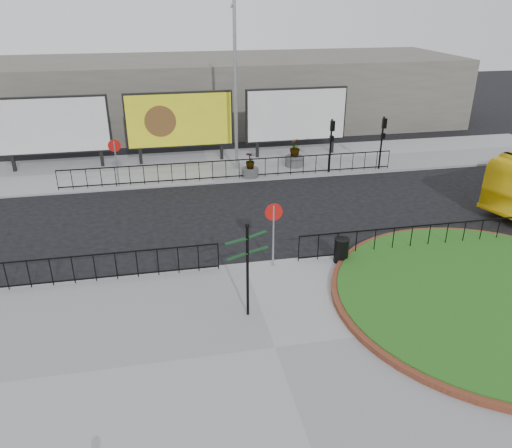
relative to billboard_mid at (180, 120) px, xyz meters
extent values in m
plane|color=black|center=(1.50, -12.97, -2.60)|extent=(90.00, 90.00, 0.00)
cube|color=gray|center=(1.50, -17.97, -2.54)|extent=(30.00, 10.00, 0.12)
cube|color=gray|center=(1.50, -0.97, -2.54)|extent=(44.00, 6.00, 0.12)
cylinder|color=brown|center=(9.00, -16.97, -2.39)|extent=(10.40, 10.40, 0.18)
cylinder|color=#194B14|center=(9.00, -16.97, -2.37)|extent=(10.00, 10.00, 0.22)
cylinder|color=gray|center=(-3.50, -3.57, -1.28)|extent=(0.07, 0.07, 2.40)
cylinder|color=#A40F0A|center=(-3.50, -3.57, -0.33)|extent=(0.64, 0.03, 0.64)
cylinder|color=white|center=(-3.50, -3.55, -0.33)|extent=(0.50, 0.03, 0.50)
cylinder|color=gray|center=(2.50, -13.37, -1.28)|extent=(0.07, 0.07, 2.40)
cylinder|color=#A40F0A|center=(2.50, -13.37, -0.33)|extent=(0.64, 0.03, 0.64)
cylinder|color=white|center=(2.50, -13.35, -0.33)|extent=(0.50, 0.03, 0.50)
cube|color=black|center=(-9.40, 0.03, -1.98)|extent=(0.18, 0.18, 1.00)
cube|color=black|center=(-4.60, 0.03, -1.98)|extent=(0.18, 0.18, 1.00)
cube|color=black|center=(-7.00, 0.03, 0.02)|extent=(6.20, 0.25, 3.20)
cube|color=silver|center=(-7.00, -0.13, 0.02)|extent=(6.00, 0.06, 3.00)
cube|color=black|center=(-2.40, 0.03, -1.98)|extent=(0.18, 0.18, 1.00)
cube|color=black|center=(2.40, 0.03, -1.98)|extent=(0.18, 0.18, 1.00)
cube|color=black|center=(0.00, 0.03, 0.02)|extent=(6.20, 0.25, 3.20)
cube|color=yellow|center=(0.00, -0.13, 0.02)|extent=(6.00, 0.06, 3.00)
cube|color=black|center=(4.60, 0.03, -1.98)|extent=(0.18, 0.18, 1.00)
cube|color=black|center=(9.40, 0.03, -1.98)|extent=(0.18, 0.18, 1.00)
cube|color=black|center=(7.00, 0.03, 0.02)|extent=(6.20, 0.25, 3.20)
cube|color=silver|center=(7.00, -0.13, 0.02)|extent=(6.00, 0.06, 3.00)
cylinder|color=gray|center=(3.00, -1.97, 2.02)|extent=(0.18, 0.18, 9.00)
cylinder|color=gray|center=(3.00, -1.97, 6.37)|extent=(0.43, 0.10, 0.77)
cylinder|color=black|center=(8.00, -3.57, -0.98)|extent=(0.10, 0.10, 3.00)
cube|color=black|center=(8.00, -3.69, 0.17)|extent=(0.22, 0.18, 0.55)
cube|color=black|center=(8.00, -3.69, -0.53)|extent=(0.20, 0.16, 0.30)
cylinder|color=black|center=(11.00, -3.57, -0.98)|extent=(0.10, 0.10, 3.00)
cube|color=black|center=(11.00, -3.69, 0.17)|extent=(0.22, 0.18, 0.55)
cube|color=black|center=(11.00, -3.69, -0.53)|extent=(0.20, 0.16, 0.30)
cube|color=#636057|center=(1.50, 9.03, -0.10)|extent=(40.00, 10.00, 5.00)
cylinder|color=black|center=(1.04, -16.23, -0.97)|extent=(0.08, 0.08, 3.02)
sphere|color=black|center=(1.04, -16.23, 0.58)|extent=(0.13, 0.13, 0.13)
cube|color=black|center=(0.68, -16.36, 0.18)|extent=(0.71, 0.37, 0.03)
cube|color=black|center=(1.37, -16.04, 0.18)|extent=(0.68, 0.46, 0.03)
cube|color=black|center=(0.70, -16.39, -0.31)|extent=(0.69, 0.43, 0.03)
cube|color=black|center=(1.39, -16.09, -0.31)|extent=(0.71, 0.37, 0.03)
cylinder|color=black|center=(5.05, -13.57, -2.03)|extent=(0.53, 0.53, 0.89)
cylinder|color=black|center=(5.05, -13.57, -1.56)|extent=(0.57, 0.57, 0.06)
cylinder|color=#4C4C4F|center=(3.50, -3.49, -2.24)|extent=(0.92, 0.92, 0.48)
imported|color=#194B14|center=(3.50, -3.49, -1.55)|extent=(0.68, 0.68, 0.91)
cylinder|color=#4C4C4F|center=(6.37, -2.11, -2.20)|extent=(1.09, 1.09, 0.57)
imported|color=#194B14|center=(6.37, -2.11, -1.37)|extent=(0.83, 0.83, 1.09)
camera|label=1|loc=(-1.24, -29.02, 6.63)|focal=35.00mm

